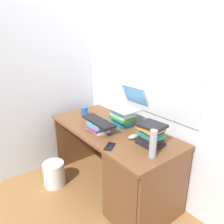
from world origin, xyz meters
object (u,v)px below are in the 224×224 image
at_px(wastebasket, 54,174).
at_px(water_bottle, 153,144).
at_px(mug, 84,111).
at_px(computer_mouse, 133,137).
at_px(book_stack_tall, 122,117).
at_px(desk, 134,174).
at_px(book_stack_keyboard_riser, 99,126).
at_px(laptop, 128,103).
at_px(keyboard, 98,121).
at_px(cell_phone, 110,146).
at_px(book_stack_side, 151,134).

bearing_deg(wastebasket, water_bottle, 20.68).
bearing_deg(mug, computer_mouse, 2.80).
xyz_separation_m(book_stack_tall, mug, (-0.50, -0.16, -0.04)).
distance_m(desk, computer_mouse, 0.36).
bearing_deg(wastebasket, book_stack_keyboard_riser, 41.31).
distance_m(book_stack_tall, laptop, 0.16).
bearing_deg(book_stack_tall, keyboard, -100.05).
relative_size(book_stack_keyboard_riser, cell_phone, 1.77).
bearing_deg(book_stack_side, wastebasket, -149.15).
bearing_deg(computer_mouse, cell_phone, -91.35).
xyz_separation_m(keyboard, water_bottle, (0.68, 0.05, 0.02)).
bearing_deg(book_stack_side, mug, -175.15).
relative_size(cell_phone, wastebasket, 0.48).
relative_size(keyboard, water_bottle, 1.80).
height_order(book_stack_tall, mug, book_stack_tall).
bearing_deg(computer_mouse, mug, -177.20).
distance_m(desk, book_stack_tall, 0.60).
distance_m(laptop, water_bottle, 0.71).
height_order(book_stack_tall, keyboard, book_stack_tall).
xyz_separation_m(keyboard, mug, (-0.46, 0.11, -0.05)).
bearing_deg(desk, book_stack_keyboard_riser, -165.74).
bearing_deg(desk, cell_phone, -110.95).
height_order(book_stack_tall, laptop, laptop).
relative_size(mug, wastebasket, 0.43).
bearing_deg(wastebasket, keyboard, 41.90).
distance_m(book_stack_tall, keyboard, 0.28).
bearing_deg(book_stack_keyboard_riser, wastebasket, -138.69).
bearing_deg(laptop, mug, -154.99).
bearing_deg(book_stack_tall, mug, -162.01).
relative_size(book_stack_tall, laptop, 0.76).
relative_size(mug, water_bottle, 0.52).
bearing_deg(desk, mug, 179.74).
height_order(water_bottle, cell_phone, water_bottle).
bearing_deg(cell_phone, desk, 36.29).
relative_size(desk, keyboard, 3.54).
bearing_deg(water_bottle, mug, 176.87).
bearing_deg(keyboard, book_stack_tall, 82.07).
xyz_separation_m(book_stack_tall, wastebasket, (-0.45, -0.63, -0.69)).
bearing_deg(computer_mouse, laptop, 146.89).
relative_size(desk, cell_phone, 10.95).
bearing_deg(book_stack_side, book_stack_keyboard_riser, -159.37).
bearing_deg(desk, book_stack_tall, 156.41).
distance_m(laptop, mug, 0.59).
distance_m(laptop, cell_phone, 0.60).
relative_size(book_stack_keyboard_riser, laptop, 0.71).
bearing_deg(laptop, book_stack_keyboard_riser, -97.34).
bearing_deg(book_stack_tall, book_stack_side, -9.53).
distance_m(keyboard, mug, 0.47).
xyz_separation_m(book_stack_tall, keyboard, (-0.05, -0.27, 0.00)).
distance_m(book_stack_keyboard_riser, computer_mouse, 0.38).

